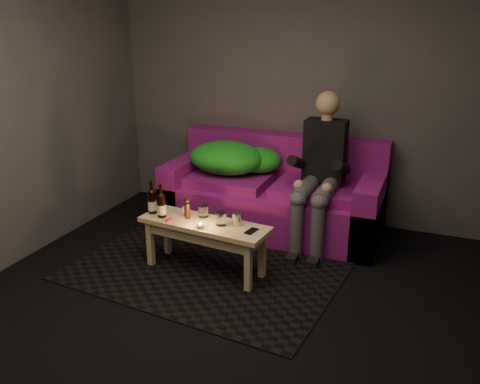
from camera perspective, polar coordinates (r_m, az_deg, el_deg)
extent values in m
plane|color=black|center=(3.68, -3.13, -14.74)|extent=(4.50, 4.50, 0.00)
plane|color=#4D4B4D|center=(5.22, 7.19, 10.87)|extent=(4.00, 0.00, 4.00)
cube|color=black|center=(4.40, -3.62, -8.50)|extent=(2.35, 1.82, 0.01)
cube|color=#791075|center=(5.09, 3.72, -1.84)|extent=(2.10, 0.95, 0.44)
cube|color=#791075|center=(5.27, 5.04, 4.06)|extent=(2.10, 0.23, 0.46)
cube|color=#791075|center=(5.40, -5.83, 0.56)|extent=(0.21, 0.95, 0.65)
cube|color=#791075|center=(4.87, 14.39, -2.13)|extent=(0.21, 0.95, 0.65)
cube|color=#791075|center=(5.10, -1.12, 1.38)|extent=(0.79, 0.63, 0.11)
cube|color=#791075|center=(4.84, 8.55, 0.16)|extent=(0.79, 0.63, 0.11)
ellipsoid|color=#1A901E|center=(5.11, -1.52, 3.87)|extent=(0.76, 0.59, 0.32)
ellipsoid|color=#1A901E|center=(5.14, 2.15, 3.61)|extent=(0.46, 0.38, 0.25)
ellipsoid|color=#1A901E|center=(5.33, -3.27, 3.69)|extent=(0.34, 0.27, 0.17)
cube|color=black|center=(4.83, 9.54, 4.61)|extent=(0.38, 0.23, 0.58)
sphere|color=tan|center=(4.73, 9.84, 9.79)|extent=(0.22, 0.22, 0.22)
cylinder|color=#43444C|center=(4.63, 7.31, 0.27)|extent=(0.15, 0.53, 0.15)
cylinder|color=#43444C|center=(4.59, 9.59, -0.02)|extent=(0.15, 0.53, 0.15)
cylinder|color=#43444C|center=(4.50, 6.32, -4.19)|extent=(0.12, 0.12, 0.54)
cylinder|color=#43444C|center=(4.46, 8.67, -4.53)|extent=(0.12, 0.12, 0.54)
cube|color=black|center=(4.55, 5.99, -7.22)|extent=(0.09, 0.23, 0.06)
cube|color=black|center=(4.51, 8.32, -7.58)|extent=(0.09, 0.23, 0.06)
cube|color=tan|center=(4.18, -4.04, -3.64)|extent=(1.13, 0.46, 0.04)
cube|color=tan|center=(4.21, -4.01, -4.52)|extent=(0.98, 0.37, 0.10)
cube|color=tan|center=(4.43, -10.03, -5.72)|extent=(0.05, 0.05, 0.41)
cube|color=tan|center=(4.61, -8.14, -4.58)|extent=(0.05, 0.05, 0.41)
cube|color=tan|center=(3.97, 0.92, -8.51)|extent=(0.05, 0.05, 0.41)
cube|color=tan|center=(4.17, 2.50, -7.08)|extent=(0.05, 0.05, 0.41)
cylinder|color=black|center=(4.37, -9.84, -1.15)|extent=(0.07, 0.07, 0.19)
cylinder|color=white|center=(4.38, -9.82, -1.51)|extent=(0.07, 0.07, 0.08)
cone|color=black|center=(4.34, -9.93, 0.24)|extent=(0.07, 0.07, 0.03)
cylinder|color=black|center=(4.33, -9.95, 0.63)|extent=(0.03, 0.03, 0.09)
cylinder|color=black|center=(4.28, -8.80, -1.58)|extent=(0.07, 0.07, 0.19)
cylinder|color=white|center=(4.29, -8.78, -1.94)|extent=(0.07, 0.07, 0.08)
cone|color=black|center=(4.24, -8.88, -0.17)|extent=(0.07, 0.07, 0.03)
cylinder|color=black|center=(4.23, -8.90, 0.22)|extent=(0.03, 0.03, 0.09)
cylinder|color=silver|center=(4.27, -6.23, -2.26)|extent=(0.05, 0.05, 0.09)
cylinder|color=black|center=(4.24, -5.93, -2.10)|extent=(0.06, 0.06, 0.13)
cylinder|color=white|center=(4.26, -4.14, -2.18)|extent=(0.09, 0.09, 0.10)
cylinder|color=white|center=(4.06, -4.46, -3.74)|extent=(0.06, 0.06, 0.04)
sphere|color=orange|center=(4.05, -4.46, -3.60)|extent=(0.02, 0.02, 0.02)
cylinder|color=white|center=(4.08, -2.13, -3.05)|extent=(0.10, 0.10, 0.11)
cylinder|color=#AFB0B6|center=(4.08, -0.31, -3.08)|extent=(0.08, 0.08, 0.10)
cube|color=black|center=(3.98, 1.28, -4.41)|extent=(0.09, 0.14, 0.01)
cube|color=red|center=(4.23, -7.99, -3.13)|extent=(0.04, 0.08, 0.01)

